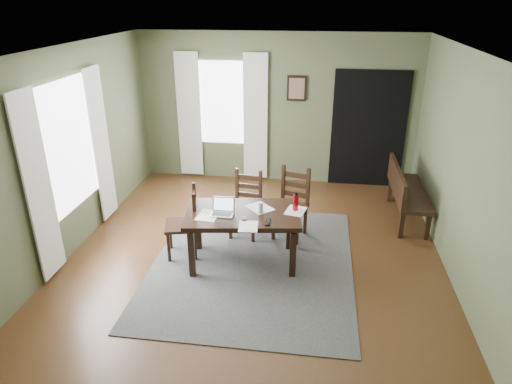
# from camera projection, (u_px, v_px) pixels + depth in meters

# --- Properties ---
(ground) EXTENTS (5.00, 6.00, 0.01)m
(ground) POSITION_uv_depth(u_px,v_px,m) (253.00, 263.00, 6.06)
(ground) COLOR #492C16
(room_shell) EXTENTS (5.02, 6.02, 2.71)m
(room_shell) POSITION_uv_depth(u_px,v_px,m) (252.00, 132.00, 5.33)
(room_shell) COLOR #515A3B
(room_shell) RESTS_ON ground
(rug) EXTENTS (2.60, 3.20, 0.01)m
(rug) POSITION_uv_depth(u_px,v_px,m) (253.00, 263.00, 6.05)
(rug) COLOR #414141
(rug) RESTS_ON ground
(dining_table) EXTENTS (1.55, 1.06, 0.72)m
(dining_table) POSITION_uv_depth(u_px,v_px,m) (243.00, 218.00, 5.83)
(dining_table) COLOR black
(dining_table) RESTS_ON rug
(chair_end) EXTENTS (0.52, 0.52, 0.97)m
(chair_end) POSITION_uv_depth(u_px,v_px,m) (185.00, 223.00, 6.08)
(chair_end) COLOR black
(chair_end) RESTS_ON rug
(chair_back_left) EXTENTS (0.47, 0.47, 0.96)m
(chair_back_left) POSITION_uv_depth(u_px,v_px,m) (246.00, 205.00, 6.61)
(chair_back_left) COLOR black
(chair_back_left) RESTS_ON rug
(chair_back_right) EXTENTS (0.55, 0.55, 1.01)m
(chair_back_right) POSITION_uv_depth(u_px,v_px,m) (291.00, 204.00, 6.56)
(chair_back_right) COLOR black
(chair_back_right) RESTS_ON rug
(bench) EXTENTS (0.48, 1.50, 0.85)m
(bench) POSITION_uv_depth(u_px,v_px,m) (405.00, 189.00, 7.05)
(bench) COLOR black
(bench) RESTS_ON ground
(laptop) EXTENTS (0.29, 0.23, 0.20)m
(laptop) POSITION_uv_depth(u_px,v_px,m) (223.00, 210.00, 5.74)
(laptop) COLOR #B7B7BC
(laptop) RESTS_ON dining_table
(computer_mouse) EXTENTS (0.07, 0.09, 0.03)m
(computer_mouse) POSITION_uv_depth(u_px,v_px,m) (244.00, 219.00, 5.60)
(computer_mouse) COLOR #3F3F42
(computer_mouse) RESTS_ON dining_table
(tv_remote) EXTENTS (0.06, 0.19, 0.02)m
(tv_remote) POSITION_uv_depth(u_px,v_px,m) (268.00, 222.00, 5.53)
(tv_remote) COLOR black
(tv_remote) RESTS_ON dining_table
(drinking_glass) EXTENTS (0.07, 0.07, 0.15)m
(drinking_glass) POSITION_uv_depth(u_px,v_px,m) (260.00, 208.00, 5.74)
(drinking_glass) COLOR silver
(drinking_glass) RESTS_ON dining_table
(water_bottle) EXTENTS (0.08, 0.08, 0.25)m
(water_bottle) POSITION_uv_depth(u_px,v_px,m) (296.00, 202.00, 5.80)
(water_bottle) COLOR #A20C14
(water_bottle) RESTS_ON dining_table
(paper_a) EXTENTS (0.29, 0.36, 0.00)m
(paper_a) POSITION_uv_depth(u_px,v_px,m) (208.00, 215.00, 5.71)
(paper_a) COLOR white
(paper_a) RESTS_ON dining_table
(paper_c) EXTENTS (0.42, 0.42, 0.00)m
(paper_c) POSITION_uv_depth(u_px,v_px,m) (260.00, 208.00, 5.91)
(paper_c) COLOR white
(paper_c) RESTS_ON dining_table
(paper_d) EXTENTS (0.30, 0.35, 0.00)m
(paper_d) POSITION_uv_depth(u_px,v_px,m) (295.00, 211.00, 5.82)
(paper_d) COLOR white
(paper_d) RESTS_ON dining_table
(paper_e) EXTENTS (0.26, 0.32, 0.00)m
(paper_e) POSITION_uv_depth(u_px,v_px,m) (248.00, 226.00, 5.44)
(paper_e) COLOR white
(paper_e) RESTS_ON dining_table
(window_left) EXTENTS (0.01, 1.30, 1.70)m
(window_left) POSITION_uv_depth(u_px,v_px,m) (68.00, 146.00, 5.97)
(window_left) COLOR white
(window_left) RESTS_ON ground
(window_back) EXTENTS (1.00, 0.01, 1.50)m
(window_back) POSITION_uv_depth(u_px,v_px,m) (222.00, 103.00, 8.29)
(window_back) COLOR white
(window_back) RESTS_ON ground
(curtain_left_near) EXTENTS (0.03, 0.48, 2.30)m
(curtain_left_near) POSITION_uv_depth(u_px,v_px,m) (38.00, 188.00, 5.32)
(curtain_left_near) COLOR silver
(curtain_left_near) RESTS_ON ground
(curtain_left_far) EXTENTS (0.03, 0.48, 2.30)m
(curtain_left_far) POSITION_uv_depth(u_px,v_px,m) (101.00, 145.00, 6.81)
(curtain_left_far) COLOR silver
(curtain_left_far) RESTS_ON ground
(curtain_back_left) EXTENTS (0.44, 0.03, 2.30)m
(curtain_back_left) POSITION_uv_depth(u_px,v_px,m) (189.00, 116.00, 8.44)
(curtain_back_left) COLOR silver
(curtain_back_left) RESTS_ON ground
(curtain_back_right) EXTENTS (0.44, 0.03, 2.30)m
(curtain_back_right) POSITION_uv_depth(u_px,v_px,m) (255.00, 118.00, 8.29)
(curtain_back_right) COLOR silver
(curtain_back_right) RESTS_ON ground
(framed_picture) EXTENTS (0.34, 0.03, 0.44)m
(framed_picture) POSITION_uv_depth(u_px,v_px,m) (297.00, 88.00, 8.00)
(framed_picture) COLOR black
(framed_picture) RESTS_ON ground
(doorway_back) EXTENTS (1.30, 0.03, 2.10)m
(doorway_back) POSITION_uv_depth(u_px,v_px,m) (368.00, 130.00, 8.12)
(doorway_back) COLOR black
(doorway_back) RESTS_ON ground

